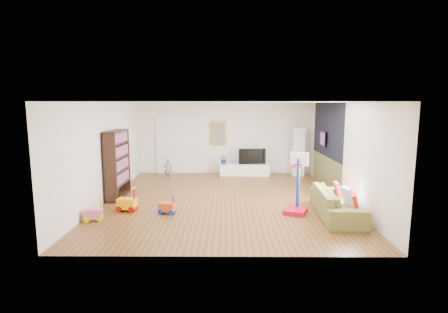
{
  "coord_description": "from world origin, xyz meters",
  "views": [
    {
      "loc": [
        0.07,
        -9.55,
        2.67
      ],
      "look_at": [
        0.0,
        0.4,
        1.15
      ],
      "focal_mm": 28.0,
      "sensor_mm": 36.0,
      "label": 1
    }
  ],
  "objects_px": {
    "bookshelf": "(117,164)",
    "sofa": "(337,203)",
    "media_console": "(245,170)",
    "basketball_hoop": "(297,183)"
  },
  "relations": [
    {
      "from": "media_console",
      "to": "bookshelf",
      "type": "height_order",
      "value": "bookshelf"
    },
    {
      "from": "media_console",
      "to": "basketball_hoop",
      "type": "xyz_separation_m",
      "value": [
        1.02,
        -4.53,
        0.53
      ]
    },
    {
      "from": "bookshelf",
      "to": "basketball_hoop",
      "type": "height_order",
      "value": "bookshelf"
    },
    {
      "from": "bookshelf",
      "to": "sofa",
      "type": "xyz_separation_m",
      "value": [
        5.73,
        -1.67,
        -0.64
      ]
    },
    {
      "from": "basketball_hoop",
      "to": "media_console",
      "type": "bearing_deg",
      "value": 125.5
    },
    {
      "from": "basketball_hoop",
      "to": "bookshelf",
      "type": "bearing_deg",
      "value": -173.79
    },
    {
      "from": "media_console",
      "to": "sofa",
      "type": "height_order",
      "value": "sofa"
    },
    {
      "from": "bookshelf",
      "to": "media_console",
      "type": "bearing_deg",
      "value": 39.61
    },
    {
      "from": "sofa",
      "to": "basketball_hoop",
      "type": "xyz_separation_m",
      "value": [
        -0.93,
        0.24,
        0.42
      ]
    },
    {
      "from": "media_console",
      "to": "bookshelf",
      "type": "relative_size",
      "value": 0.96
    }
  ]
}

